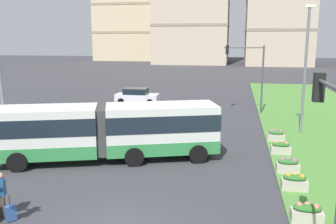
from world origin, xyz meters
TOP-DOWN VIEW (x-y plane):
  - articulated_bus at (-2.67, 7.51)m, footprint 11.93×6.20m
  - car_white_van at (-6.04, 25.21)m, footprint 4.43×2.09m
  - pedestrian_crossing at (-4.34, 0.45)m, footprint 0.48×0.39m
  - rolling_suitcase at (-3.89, 0.25)m, footprint 0.41×0.43m
  - flower_planter_0 at (6.64, 2.00)m, footprint 1.10×0.56m
  - flower_planter_1 at (6.64, 4.94)m, footprint 1.10×0.56m
  - flower_planter_2 at (6.64, 7.07)m, footprint 1.10×0.56m
  - flower_planter_3 at (6.64, 10.12)m, footprint 1.10×0.56m
  - flower_planter_4 at (6.64, 12.87)m, footprint 1.10×0.56m
  - traffic_light_far_right at (5.12, 22.00)m, footprint 3.50×0.28m
  - traffic_light_near_right at (6.24, -1.93)m, footprint 0.28×3.26m
  - streetlight_median at (8.54, 15.19)m, footprint 0.70×0.28m

SIDE VIEW (x-z plane):
  - rolling_suitcase at x=-3.89m, z-range -0.17..0.80m
  - flower_planter_0 at x=6.64m, z-range 0.06..0.80m
  - flower_planter_1 at x=6.64m, z-range 0.06..0.80m
  - flower_planter_2 at x=6.64m, z-range 0.06..0.80m
  - flower_planter_3 at x=6.64m, z-range 0.06..0.80m
  - flower_planter_4 at x=6.64m, z-range 0.06..0.80m
  - car_white_van at x=-6.04m, z-range -0.04..1.54m
  - pedestrian_crossing at x=-4.34m, z-range 0.13..1.87m
  - articulated_bus at x=-2.67m, z-range 0.15..3.15m
  - traffic_light_near_right at x=6.24m, z-range 1.05..6.64m
  - traffic_light_far_right at x=5.12m, z-range 1.11..7.12m
  - streetlight_median at x=8.54m, z-range 0.44..9.19m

